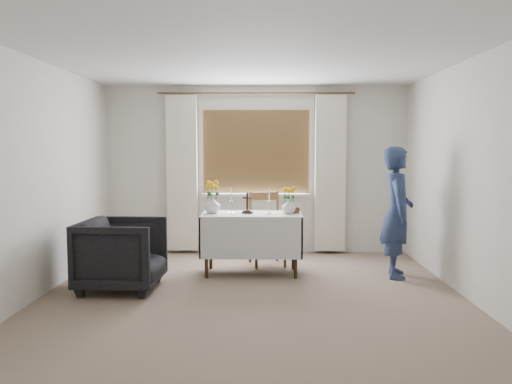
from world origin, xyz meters
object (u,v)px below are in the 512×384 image
altar_table (251,244)px  wooden_chair (267,229)px  armchair (122,254)px  flower_vase_right (289,206)px  wooden_cross (247,203)px  flower_vase_left (212,205)px  person (397,212)px

altar_table → wooden_chair: bearing=67.2°
armchair → flower_vase_right: size_ratio=4.86×
wooden_cross → flower_vase_right: 0.52m
wooden_chair → flower_vase_left: size_ratio=4.62×
flower_vase_right → person: bearing=-4.4°
wooden_cross → wooden_chair: bearing=78.8°
altar_table → person: bearing=-3.7°
altar_table → person: size_ratio=0.78×
armchair → flower_vase_left: flower_vase_left is taller
wooden_cross → flower_vase_left: 0.44m
armchair → flower_vase_right: bearing=-67.4°
armchair → flower_vase_left: bearing=-49.4°
flower_vase_left → wooden_cross: bearing=-2.2°
flower_vase_right → wooden_chair: bearing=118.1°
person → flower_vase_left: size_ratio=7.49×
wooden_chair → person: size_ratio=0.62×
flower_vase_left → flower_vase_right: (0.96, -0.03, -0.02)m
altar_table → flower_vase_left: 0.69m
flower_vase_right → armchair: bearing=-159.2°
altar_table → armchair: (-1.42, -0.73, 0.02)m
person → armchair: bearing=109.0°
wooden_chair → flower_vase_right: 0.66m
person → flower_vase_right: bearing=93.7°
altar_table → wooden_cross: 0.51m
armchair → wooden_cross: wooden_cross is taller
altar_table → wooden_cross: wooden_cross is taller
armchair → flower_vase_right: flower_vase_right is taller
flower_vase_left → flower_vase_right: bearing=-1.9°
wooden_chair → armchair: 2.03m
wooden_chair → person: (1.58, -0.59, 0.31)m
armchair → flower_vase_right: (1.89, 0.72, 0.45)m
wooden_chair → person: bearing=-34.3°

